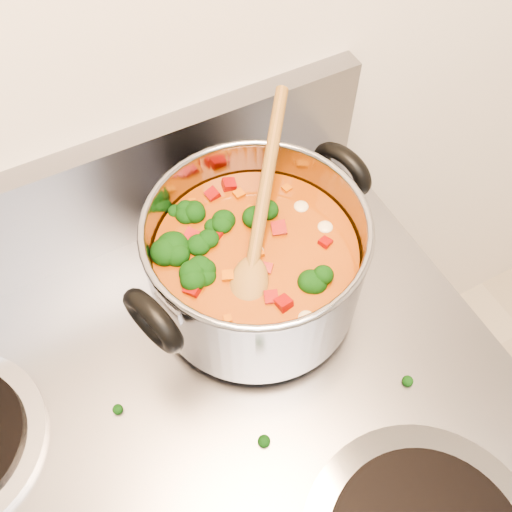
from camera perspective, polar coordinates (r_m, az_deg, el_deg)
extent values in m
cube|color=gray|center=(0.70, -19.27, 3.67)|extent=(0.79, 0.03, 0.16)
cylinder|color=#A5A5AD|center=(0.69, 1.21, -4.01)|extent=(0.20, 0.20, 0.01)
cylinder|color=black|center=(0.68, 1.22, -3.68)|extent=(0.16, 0.16, 0.01)
cylinder|color=gray|center=(0.62, 0.00, -0.43)|extent=(0.24, 0.24, 0.13)
torus|color=gray|center=(0.57, 0.00, 3.05)|extent=(0.24, 0.24, 0.01)
cylinder|color=#8D3F0C|center=(0.64, 0.00, -1.46)|extent=(0.22, 0.22, 0.08)
torus|color=black|center=(0.55, -10.25, -6.38)|extent=(0.04, 0.08, 0.08)
torus|color=black|center=(0.66, 8.60, 8.55)|extent=(0.04, 0.08, 0.08)
ellipsoid|color=black|center=(0.57, 0.81, -5.64)|extent=(0.04, 0.04, 0.03)
ellipsoid|color=black|center=(0.59, -1.01, -1.37)|extent=(0.04, 0.04, 0.03)
ellipsoid|color=black|center=(0.63, 3.56, 4.00)|extent=(0.04, 0.04, 0.03)
ellipsoid|color=black|center=(0.61, -5.75, 0.27)|extent=(0.04, 0.04, 0.03)
ellipsoid|color=black|center=(0.62, 7.51, 1.96)|extent=(0.04, 0.04, 0.03)
ellipsoid|color=black|center=(0.63, 7.48, 2.88)|extent=(0.04, 0.04, 0.03)
ellipsoid|color=black|center=(0.59, 2.08, -1.98)|extent=(0.04, 0.04, 0.03)
ellipsoid|color=black|center=(0.61, 4.81, 0.69)|extent=(0.04, 0.04, 0.03)
ellipsoid|color=black|center=(0.61, 6.32, -0.08)|extent=(0.04, 0.04, 0.03)
ellipsoid|color=maroon|center=(0.57, 1.65, -5.48)|extent=(0.01, 0.01, 0.01)
ellipsoid|color=maroon|center=(0.65, -4.17, 5.25)|extent=(0.01, 0.01, 0.01)
ellipsoid|color=maroon|center=(0.62, -2.72, 2.23)|extent=(0.01, 0.01, 0.01)
ellipsoid|color=maroon|center=(0.58, -6.71, -3.77)|extent=(0.01, 0.01, 0.01)
ellipsoid|color=maroon|center=(0.61, 6.47, 0.77)|extent=(0.01, 0.01, 0.01)
ellipsoid|color=maroon|center=(0.58, 4.29, -3.75)|extent=(0.01, 0.01, 0.01)
ellipsoid|color=maroon|center=(0.61, -3.30, 1.28)|extent=(0.01, 0.01, 0.01)
ellipsoid|color=maroon|center=(0.61, 7.50, 1.07)|extent=(0.01, 0.01, 0.01)
ellipsoid|color=maroon|center=(0.62, -8.79, 1.17)|extent=(0.01, 0.01, 0.01)
ellipsoid|color=maroon|center=(0.62, -5.50, 1.74)|extent=(0.01, 0.01, 0.01)
ellipsoid|color=maroon|center=(0.60, 7.35, -1.54)|extent=(0.01, 0.01, 0.01)
ellipsoid|color=maroon|center=(0.65, -2.05, 5.97)|extent=(0.01, 0.01, 0.01)
ellipsoid|color=#AC4E09|center=(0.63, -2.47, 3.70)|extent=(0.01, 0.01, 0.01)
ellipsoid|color=#AC4E09|center=(0.61, -5.79, 1.13)|extent=(0.01, 0.01, 0.01)
ellipsoid|color=#AC4E09|center=(0.64, -2.44, 4.50)|extent=(0.01, 0.01, 0.01)
ellipsoid|color=#AC4E09|center=(0.63, 2.30, 3.81)|extent=(0.01, 0.01, 0.01)
ellipsoid|color=#AC4E09|center=(0.63, -7.89, 2.92)|extent=(0.01, 0.01, 0.01)
ellipsoid|color=#AC4E09|center=(0.56, 2.65, -7.26)|extent=(0.01, 0.01, 0.01)
ellipsoid|color=#AC4E09|center=(0.61, -7.98, 0.17)|extent=(0.01, 0.01, 0.01)
ellipsoid|color=#AC4E09|center=(0.62, -6.44, 1.71)|extent=(0.01, 0.01, 0.01)
ellipsoid|color=#AC4E09|center=(0.63, -5.03, 3.21)|extent=(0.01, 0.01, 0.01)
ellipsoid|color=beige|center=(0.61, -4.33, 0.49)|extent=(0.02, 0.02, 0.01)
ellipsoid|color=beige|center=(0.57, 1.12, -5.77)|extent=(0.02, 0.02, 0.01)
ellipsoid|color=beige|center=(0.57, 1.57, -4.98)|extent=(0.02, 0.02, 0.01)
ellipsoid|color=beige|center=(0.63, 0.88, 4.03)|extent=(0.02, 0.02, 0.01)
ellipsoid|color=beige|center=(0.63, -2.51, 3.06)|extent=(0.02, 0.02, 0.01)
ellipsoid|color=brown|center=(0.58, -0.74, -3.04)|extent=(0.07, 0.08, 0.04)
cylinder|color=brown|center=(0.62, 1.04, 7.36)|extent=(0.15, 0.19, 0.08)
ellipsoid|color=black|center=(0.78, 2.99, 6.23)|extent=(0.01, 0.01, 0.01)
ellipsoid|color=black|center=(0.78, 4.00, 5.67)|extent=(0.01, 0.01, 0.01)
ellipsoid|color=black|center=(0.80, 4.89, 7.40)|extent=(0.01, 0.01, 0.01)
ellipsoid|color=black|center=(0.80, 4.49, 7.95)|extent=(0.01, 0.01, 0.01)
ellipsoid|color=black|center=(0.76, 6.24, 3.98)|extent=(0.01, 0.01, 0.01)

